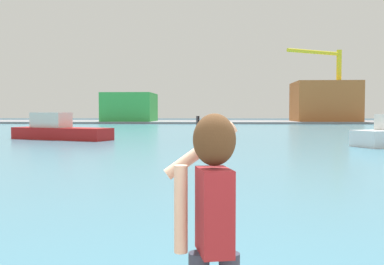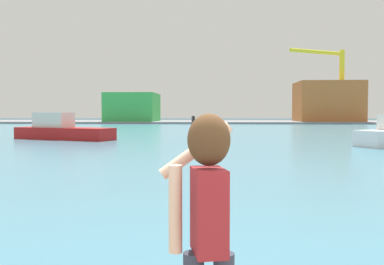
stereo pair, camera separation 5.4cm
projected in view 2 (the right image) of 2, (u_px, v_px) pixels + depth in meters
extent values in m
plane|color=#334751|center=(224.00, 132.00, 52.09)|extent=(220.00, 220.00, 0.00)
cube|color=teal|center=(224.00, 131.00, 54.08)|extent=(140.00, 100.00, 0.02)
cube|color=gray|center=(222.00, 122.00, 93.95)|extent=(140.00, 20.00, 0.41)
cube|color=maroon|center=(209.00, 211.00, 2.93)|extent=(0.27, 0.38, 0.56)
sphere|color=#E0B293|center=(209.00, 141.00, 2.91)|extent=(0.22, 0.22, 0.22)
ellipsoid|color=#472D19|center=(209.00, 140.00, 2.89)|extent=(0.28, 0.26, 0.34)
cylinder|color=#E0B293|center=(175.00, 209.00, 2.94)|extent=(0.09, 0.09, 0.58)
cylinder|color=#E0B293|center=(196.00, 150.00, 3.12)|extent=(0.53, 0.20, 0.40)
cube|color=black|center=(193.00, 126.00, 3.23)|extent=(0.03, 0.07, 0.14)
cube|color=#B21919|center=(64.00, 133.00, 37.36)|extent=(9.17, 5.43, 0.99)
cube|color=silver|center=(54.00, 120.00, 37.78)|extent=(3.55, 2.78, 1.26)
cube|color=green|center=(133.00, 107.00, 93.12)|extent=(10.06, 11.74, 5.78)
cube|color=#B26633|center=(327.00, 102.00, 91.77)|extent=(12.51, 11.83, 8.06)
cylinder|color=yellow|center=(342.00, 86.00, 88.51)|extent=(1.00, 1.00, 14.17)
cylinder|color=yellow|center=(317.00, 52.00, 85.35)|extent=(11.45, 7.09, 0.70)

